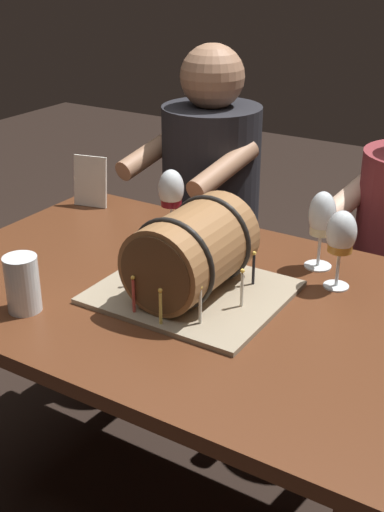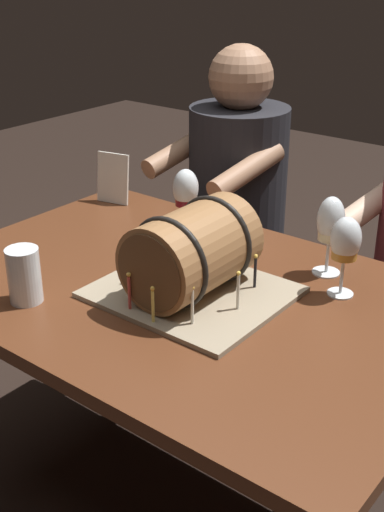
{
  "view_description": "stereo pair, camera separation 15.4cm",
  "coord_description": "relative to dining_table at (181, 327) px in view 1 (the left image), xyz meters",
  "views": [
    {
      "loc": [
        0.78,
        -1.2,
        1.48
      ],
      "look_at": [
        0.04,
        -0.01,
        0.83
      ],
      "focal_mm": 46.95,
      "sensor_mm": 36.0,
      "label": 1
    },
    {
      "loc": [
        0.91,
        -1.11,
        1.48
      ],
      "look_at": [
        0.04,
        -0.01,
        0.83
      ],
      "focal_mm": 46.95,
      "sensor_mm": 36.0,
      "label": 2
    }
  ],
  "objects": [
    {
      "name": "dining_table",
      "position": [
        0.0,
        0.0,
        0.0
      ],
      "size": [
        1.29,
        0.87,
        0.73
      ],
      "color": "#562D19",
      "rests_on": "ground"
    },
    {
      "name": "barrel_cake",
      "position": [
        0.04,
        -0.01,
        0.21
      ],
      "size": [
        0.43,
        0.37,
        0.22
      ],
      "color": "gray",
      "rests_on": "dining_table"
    },
    {
      "name": "wine_glass_white",
      "position": [
        0.24,
        0.28,
        0.25
      ],
      "size": [
        0.07,
        0.07,
        0.2
      ],
      "color": "white",
      "rests_on": "dining_table"
    },
    {
      "name": "beer_pint",
      "position": [
        -0.24,
        -0.28,
        0.17
      ],
      "size": [
        0.08,
        0.08,
        0.13
      ],
      "color": "white",
      "rests_on": "dining_table"
    },
    {
      "name": "person_seated_left",
      "position": [
        -0.35,
        0.75,
        -0.06
      ],
      "size": [
        0.42,
        0.5,
        1.19
      ],
      "color": "black",
      "rests_on": "ground"
    },
    {
      "name": "wine_glass_amber",
      "position": [
        0.32,
        0.2,
        0.24
      ],
      "size": [
        0.07,
        0.07,
        0.2
      ],
      "color": "white",
      "rests_on": "dining_table"
    },
    {
      "name": "menu_card",
      "position": [
        -0.54,
        0.32,
        0.19
      ],
      "size": [
        0.11,
        0.05,
        0.16
      ],
      "primitive_type": "cube",
      "rotation": [
        -0.12,
        0.0,
        0.22
      ],
      "color": "silver",
      "rests_on": "dining_table"
    },
    {
      "name": "ground_plane",
      "position": [
        0.0,
        0.0,
        -0.62
      ],
      "size": [
        8.0,
        8.0,
        0.0
      ],
      "primitive_type": "plane",
      "color": "black"
    },
    {
      "name": "wine_glass_red",
      "position": [
        -0.2,
        0.27,
        0.24
      ],
      "size": [
        0.07,
        0.07,
        0.19
      ],
      "color": "white",
      "rests_on": "dining_table"
    }
  ]
}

